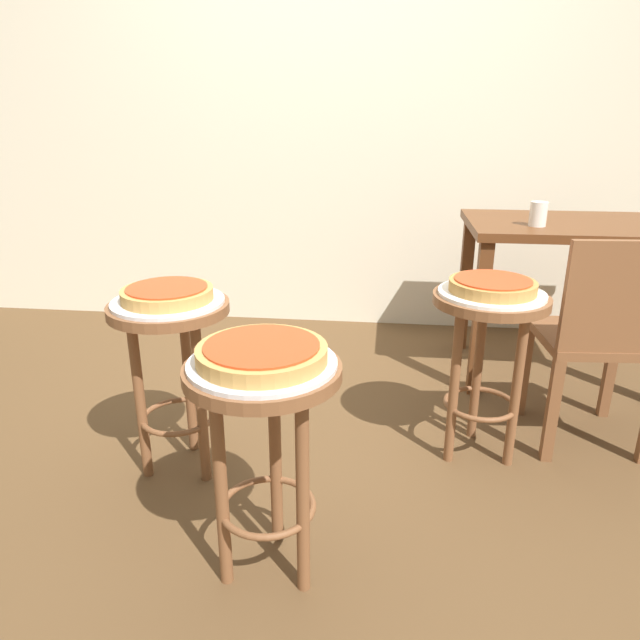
{
  "coord_description": "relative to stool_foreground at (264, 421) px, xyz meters",
  "views": [
    {
      "loc": [
        0.32,
        -1.83,
        1.25
      ],
      "look_at": [
        0.1,
        0.01,
        0.58
      ],
      "focal_mm": 32.35,
      "sensor_mm": 36.0,
      "label": 1
    }
  ],
  "objects": [
    {
      "name": "stool_foreground",
      "position": [
        0.0,
        0.0,
        0.0
      ],
      "size": [
        0.41,
        0.41,
        0.64
      ],
      "color": "brown",
      "rests_on": "ground_plane"
    },
    {
      "name": "pizza_foreground",
      "position": [
        0.0,
        0.0,
        0.19
      ],
      "size": [
        0.33,
        0.33,
        0.05
      ],
      "color": "tan",
      "rests_on": "serving_plate_foreground"
    },
    {
      "name": "pizza_middle",
      "position": [
        -0.42,
        0.46,
        0.19
      ],
      "size": [
        0.31,
        0.31,
        0.05
      ],
      "color": "tan",
      "rests_on": "serving_plate_middle"
    },
    {
      "name": "wooden_chair",
      "position": [
        1.11,
        0.8,
        -0.02
      ],
      "size": [
        0.43,
        0.43,
        0.85
      ],
      "color": "brown",
      "rests_on": "ground_plane"
    },
    {
      "name": "pizza_leftside",
      "position": [
        0.68,
        0.69,
        0.19
      ],
      "size": [
        0.3,
        0.3,
        0.05
      ],
      "color": "#B78442",
      "rests_on": "serving_plate_leftside"
    },
    {
      "name": "serving_plate_foreground",
      "position": [
        0.0,
        0.0,
        0.17
      ],
      "size": [
        0.38,
        0.38,
        0.01
      ],
      "primitive_type": "cylinder",
      "color": "silver",
      "rests_on": "stool_foreground"
    },
    {
      "name": "dining_table",
      "position": [
        1.13,
        1.5,
        0.15
      ],
      "size": [
        0.9,
        0.66,
        0.77
      ],
      "color": "#5B3319",
      "rests_on": "ground_plane"
    },
    {
      "name": "cup_near_edge",
      "position": [
        0.97,
        1.37,
        0.34
      ],
      "size": [
        0.08,
        0.08,
        0.11
      ],
      "primitive_type": "cylinder",
      "color": "silver",
      "rests_on": "dining_table"
    },
    {
      "name": "back_wall",
      "position": [
        -0.01,
        2.17,
        1.02
      ],
      "size": [
        6.0,
        0.1,
        3.0
      ],
      "primitive_type": "cube",
      "color": "beige",
      "rests_on": "ground_plane"
    },
    {
      "name": "serving_plate_leftside",
      "position": [
        0.68,
        0.69,
        0.17
      ],
      "size": [
        0.37,
        0.37,
        0.01
      ],
      "primitive_type": "cylinder",
      "color": "white",
      "rests_on": "stool_leftside"
    },
    {
      "name": "ground_plane",
      "position": [
        -0.01,
        0.52,
        -0.48
      ],
      "size": [
        6.0,
        6.0,
        0.0
      ],
      "primitive_type": "plane",
      "color": "brown"
    },
    {
      "name": "stool_middle",
      "position": [
        -0.42,
        0.46,
        0.0
      ],
      "size": [
        0.41,
        0.41,
        0.64
      ],
      "color": "brown",
      "rests_on": "ground_plane"
    },
    {
      "name": "serving_plate_middle",
      "position": [
        -0.42,
        0.46,
        0.17
      ],
      "size": [
        0.38,
        0.38,
        0.01
      ],
      "primitive_type": "cylinder",
      "color": "silver",
      "rests_on": "stool_middle"
    },
    {
      "name": "stool_leftside",
      "position": [
        0.68,
        0.69,
        0.0
      ],
      "size": [
        0.41,
        0.41,
        0.64
      ],
      "color": "brown",
      "rests_on": "ground_plane"
    }
  ]
}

